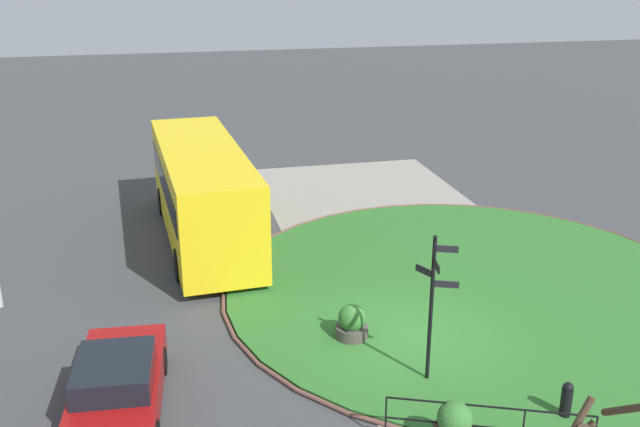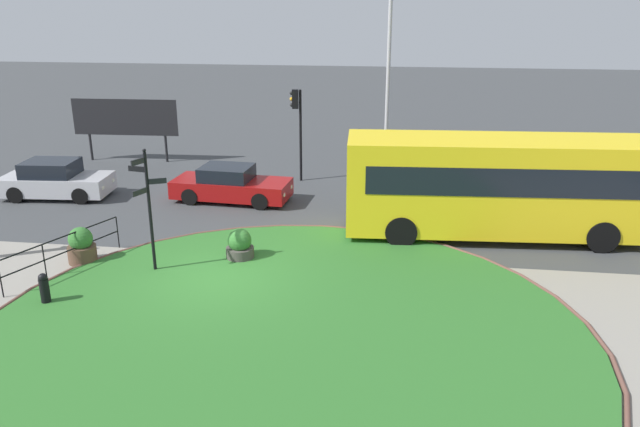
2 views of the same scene
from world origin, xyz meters
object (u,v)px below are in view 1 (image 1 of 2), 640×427
Objects in this scene: signpost_directional at (433,300)px; planter_near_signpost at (352,325)px; bus_yellow at (203,191)px; car_near_lane at (117,388)px; bollard_foreground at (566,400)px.

planter_near_signpost is at bearing 28.77° from signpost_directional.
car_near_lane is (-9.55, 2.55, -1.11)m from bus_yellow.
car_near_lane reaches higher than planter_near_signpost.
signpost_directional is at bearing -151.23° from planter_near_signpost.
car_near_lane is (0.38, 6.83, -1.46)m from signpost_directional.
bollard_foreground is at bearing -99.96° from car_near_lane.
signpost_directional is 0.79× the size of car_near_lane.
bus_yellow is at bearing 23.35° from signpost_directional.
bus_yellow is at bearing 21.72° from planter_near_signpost.
signpost_directional is 3.66× the size of planter_near_signpost.
car_near_lane is 4.66× the size of planter_near_signpost.
signpost_directional reaches higher than planter_near_signpost.
bollard_foreground is 5.42m from planter_near_signpost.
signpost_directional reaches higher than car_near_lane.
car_near_lane is 5.92m from planter_near_signpost.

